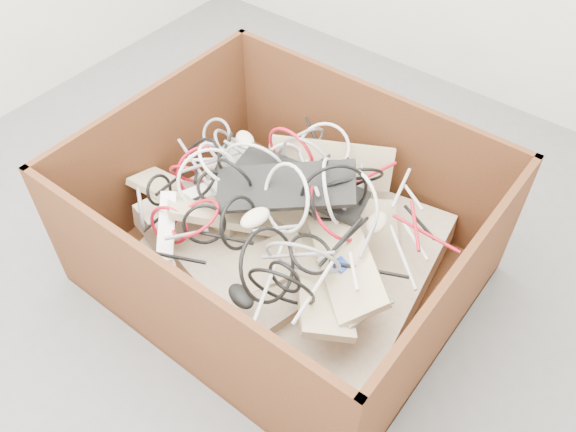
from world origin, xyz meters
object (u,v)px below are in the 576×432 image
Objects in this scene: power_strip_right at (167,227)px; vga_plug at (341,265)px; cardboard_box at (281,247)px; power_strip_left at (225,186)px.

vga_plug is (0.54, 0.22, -0.00)m from power_strip_right.
vga_plug is (0.30, -0.08, 0.20)m from cardboard_box.
power_strip_right is at bearing -145.27° from vga_plug.
cardboard_box reaches higher than power_strip_right.
power_strip_left is 1.26× the size of power_strip_right.
power_strip_right reaches higher than vga_plug.
cardboard_box is at bearing 178.14° from vga_plug.
power_strip_left reaches higher than power_strip_right.
vga_plug is (0.52, -0.04, -0.01)m from power_strip_left.
cardboard_box is 0.37m from vga_plug.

